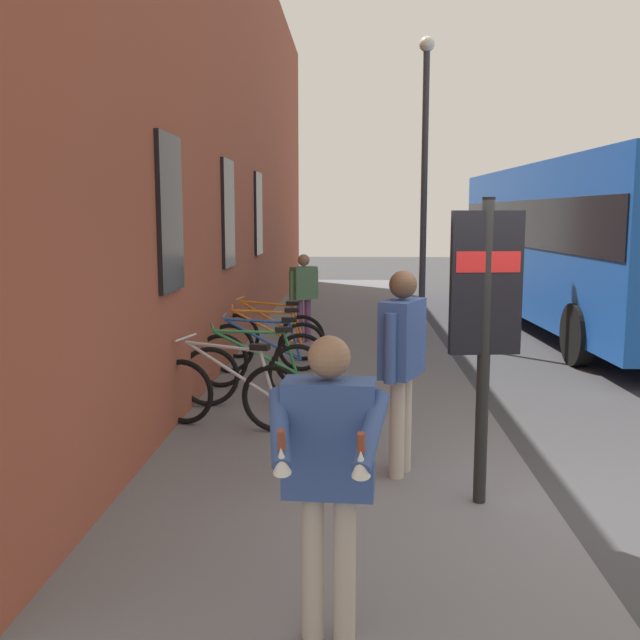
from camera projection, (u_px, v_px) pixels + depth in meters
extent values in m
plane|color=#38383A|center=(517.00, 367.00, 11.59)|extent=(60.00, 60.00, 0.00)
cube|color=slate|center=(345.00, 340.00, 13.68)|extent=(24.00, 3.50, 0.12)
cube|color=brown|center=(241.00, 138.00, 14.22)|extent=(22.00, 0.60, 7.69)
cube|color=black|center=(170.00, 213.00, 7.50)|extent=(0.90, 0.06, 1.60)
cube|color=black|center=(228.00, 214.00, 10.96)|extent=(0.90, 0.06, 1.60)
cube|color=black|center=(258.00, 214.00, 14.42)|extent=(0.90, 0.06, 1.60)
torus|color=black|center=(183.00, 392.00, 7.96)|extent=(0.23, 0.71, 0.72)
torus|color=black|center=(274.00, 399.00, 7.67)|extent=(0.23, 0.71, 0.72)
cylinder|color=silver|center=(229.00, 370.00, 7.77)|extent=(0.28, 1.00, 0.58)
cylinder|color=silver|center=(222.00, 346.00, 7.76)|extent=(0.24, 0.84, 0.09)
cylinder|color=silver|center=(267.00, 375.00, 7.66)|extent=(0.08, 0.19, 0.51)
cube|color=black|center=(260.00, 347.00, 7.63)|extent=(0.14, 0.22, 0.06)
cylinder|color=silver|center=(186.00, 338.00, 7.86)|extent=(0.47, 0.14, 0.02)
torus|color=black|center=(209.00, 377.00, 8.70)|extent=(0.23, 0.71, 0.72)
torus|color=black|center=(296.00, 373.00, 8.90)|extent=(0.23, 0.71, 0.72)
cylinder|color=#267F3F|center=(255.00, 352.00, 8.77)|extent=(0.27, 1.00, 0.58)
cylinder|color=#267F3F|center=(249.00, 332.00, 8.72)|extent=(0.24, 0.84, 0.09)
cylinder|color=#267F3F|center=(290.00, 353.00, 8.85)|extent=(0.08, 0.19, 0.51)
cube|color=black|center=(284.00, 330.00, 8.80)|extent=(0.14, 0.22, 0.06)
cylinder|color=#267F3F|center=(212.00, 327.00, 8.63)|extent=(0.47, 0.14, 0.02)
torus|color=black|center=(221.00, 360.00, 9.66)|extent=(0.12, 0.72, 0.72)
torus|color=black|center=(301.00, 360.00, 9.70)|extent=(0.12, 0.72, 0.72)
cylinder|color=#1E4CA5|center=(263.00, 340.00, 9.65)|extent=(0.12, 1.02, 0.58)
cylinder|color=#1E4CA5|center=(257.00, 321.00, 9.61)|extent=(0.11, 0.85, 0.09)
cylinder|color=#1E4CA5|center=(295.00, 341.00, 9.67)|extent=(0.05, 0.19, 0.51)
cube|color=black|center=(289.00, 320.00, 9.62)|extent=(0.12, 0.21, 0.06)
cylinder|color=#1E4CA5|center=(224.00, 315.00, 9.58)|extent=(0.48, 0.06, 0.02)
torus|color=black|center=(230.00, 348.00, 10.54)|extent=(0.18, 0.72, 0.72)
torus|color=black|center=(302.00, 347.00, 10.67)|extent=(0.18, 0.72, 0.72)
cylinder|color=orange|center=(268.00, 329.00, 10.57)|extent=(0.21, 1.01, 0.58)
cylinder|color=orange|center=(262.00, 312.00, 10.53)|extent=(0.18, 0.85, 0.09)
cylinder|color=orange|center=(297.00, 330.00, 10.63)|extent=(0.07, 0.19, 0.51)
cube|color=black|center=(292.00, 310.00, 10.58)|extent=(0.13, 0.21, 0.06)
cylinder|color=orange|center=(232.00, 307.00, 10.46)|extent=(0.48, 0.11, 0.02)
torus|color=black|center=(238.00, 336.00, 11.62)|extent=(0.15, 0.72, 0.72)
torus|color=black|center=(302.00, 338.00, 11.44)|extent=(0.15, 0.72, 0.72)
cylinder|color=orange|center=(271.00, 320.00, 11.49)|extent=(0.17, 1.01, 0.58)
cylinder|color=orange|center=(266.00, 304.00, 11.46)|extent=(0.15, 0.85, 0.09)
cylinder|color=orange|center=(298.00, 322.00, 11.42)|extent=(0.06, 0.19, 0.51)
cube|color=black|center=(293.00, 303.00, 11.39)|extent=(0.13, 0.21, 0.06)
cylinder|color=orange|center=(240.00, 298.00, 11.53)|extent=(0.48, 0.09, 0.02)
cylinder|color=black|center=(484.00, 354.00, 5.68)|extent=(0.10, 0.10, 2.40)
cube|color=black|center=(486.00, 283.00, 5.60)|extent=(0.14, 0.56, 1.10)
cube|color=red|center=(487.00, 262.00, 5.57)|extent=(0.15, 0.50, 0.16)
cube|color=#1951B2|center=(582.00, 241.00, 14.73)|extent=(10.60, 2.98, 3.00)
cube|color=black|center=(583.00, 223.00, 14.68)|extent=(10.40, 3.01, 0.90)
cylinder|color=black|center=(578.00, 335.00, 11.60)|extent=(1.01, 0.30, 1.00)
cylinder|color=black|center=(580.00, 291.00, 18.25)|extent=(1.01, 0.30, 1.00)
cylinder|color=black|center=(484.00, 291.00, 18.25)|extent=(1.01, 0.30, 1.00)
cylinder|color=#723F72|center=(308.00, 320.00, 13.14)|extent=(0.11, 0.11, 0.77)
cylinder|color=#723F72|center=(300.00, 321.00, 13.05)|extent=(0.11, 0.11, 0.77)
cube|color=#4C724C|center=(304.00, 283.00, 12.99)|extent=(0.45, 0.50, 0.58)
sphere|color=#8C664C|center=(304.00, 260.00, 12.94)|extent=(0.21, 0.21, 0.21)
cylinder|color=#4C724C|center=(316.00, 284.00, 13.14)|extent=(0.09, 0.09, 0.52)
cylinder|color=#4C724C|center=(291.00, 286.00, 12.86)|extent=(0.09, 0.09, 0.52)
cylinder|color=#B2A599|center=(404.00, 423.00, 6.50)|extent=(0.13, 0.13, 0.88)
cylinder|color=#B2A599|center=(397.00, 428.00, 6.33)|extent=(0.13, 0.13, 0.88)
cube|color=#334C8C|center=(402.00, 338.00, 6.30)|extent=(0.58, 0.44, 0.66)
sphere|color=brown|center=(403.00, 285.00, 6.24)|extent=(0.24, 0.24, 0.24)
cylinder|color=#334C8C|center=(413.00, 338.00, 6.56)|extent=(0.10, 0.10, 0.59)
cylinder|color=#334C8C|center=(390.00, 348.00, 6.05)|extent=(0.10, 0.10, 0.59)
cylinder|color=#B2A599|center=(345.00, 568.00, 3.90)|extent=(0.12, 0.12, 0.82)
cylinder|color=#B2A599|center=(313.00, 566.00, 3.92)|extent=(0.12, 0.12, 0.82)
cube|color=#334C8C|center=(329.00, 438.00, 3.81)|extent=(0.27, 0.49, 0.61)
sphere|color=#8C664C|center=(329.00, 357.00, 3.75)|extent=(0.22, 0.22, 0.22)
cylinder|color=#334C8C|center=(371.00, 431.00, 3.59)|extent=(0.45, 0.21, 0.34)
cone|color=white|center=(361.00, 463.00, 3.42)|extent=(0.13, 0.10, 0.16)
cylinder|color=brown|center=(361.00, 443.00, 3.41)|extent=(0.06, 0.04, 0.11)
cylinder|color=#334C8C|center=(280.00, 428.00, 3.64)|extent=(0.45, 0.16, 0.34)
cone|color=white|center=(282.00, 460.00, 3.46)|extent=(0.13, 0.10, 0.16)
cylinder|color=brown|center=(281.00, 440.00, 3.45)|extent=(0.06, 0.04, 0.11)
cylinder|color=#333338|center=(424.00, 197.00, 13.59)|extent=(0.12, 0.12, 5.18)
sphere|color=silver|center=(427.00, 44.00, 13.20)|extent=(0.28, 0.28, 0.28)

